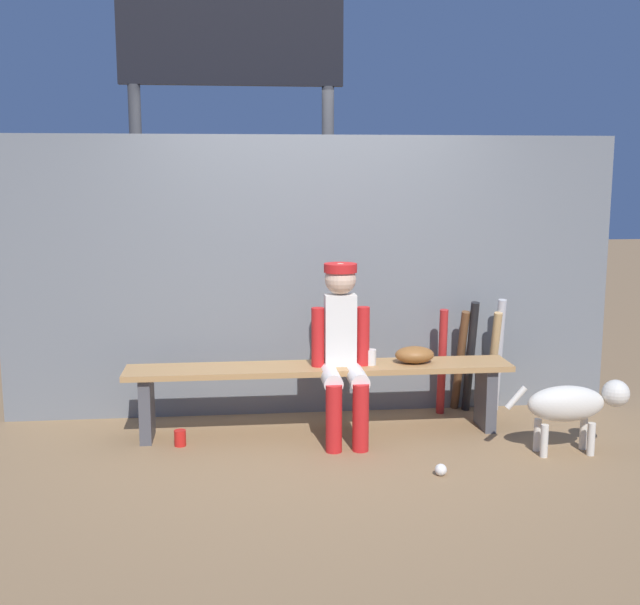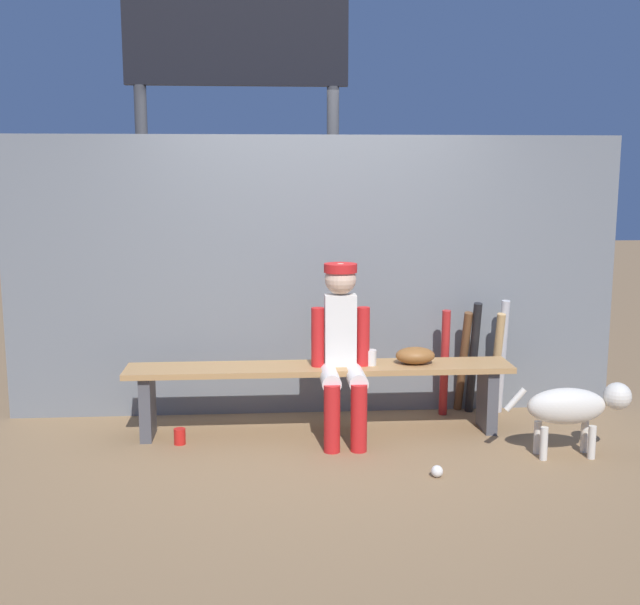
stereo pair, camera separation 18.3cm
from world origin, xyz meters
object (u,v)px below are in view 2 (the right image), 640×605
Objects in this scene: bat_wood_dark at (463,362)px; dog at (575,406)px; player_seated at (342,345)px; bat_aluminum_black at (473,358)px; cup_on_ground at (180,436)px; cup_on_bench at (371,358)px; scoreboard at (245,91)px; bat_aluminum_red at (445,363)px; baseball_glove at (415,355)px; bat_aluminum_silver at (502,357)px; dugout_bench at (320,380)px; bat_wood_tan at (497,363)px; baseball at (437,471)px.

bat_wood_dark is 1.09m from dog.
player_seated is 1.18m from bat_aluminum_black.
bat_aluminum_black is 8.07× the size of cup_on_ground.
bat_wood_dark is 0.97× the size of dog.
cup_on_bench is 2.45m from scoreboard.
bat_aluminum_black is at bearing 5.07° from bat_aluminum_red.
bat_aluminum_silver is at bearing 26.39° from baseball_glove.
dugout_bench is 0.70m from baseball_glove.
scoreboard is (-1.65, 0.80, 2.09)m from bat_wood_dark.
bat_wood_tan reaches higher than dugout_bench.
baseball_glove reaches higher than dog.
player_seated reaches higher than baseball.
dugout_bench is at bearing -160.82° from bat_aluminum_red.
dugout_bench is 0.76× the size of scoreboard.
dugout_bench is 0.34m from player_seated.
bat_wood_tan is (0.41, 0.03, -0.01)m from bat_aluminum_red.
bat_aluminum_red is 0.93× the size of bat_aluminum_black.
dugout_bench is 1.03m from bat_aluminum_red.
bat_aluminum_red is 0.72m from cup_on_bench.
dugout_bench is 24.74× the size of cup_on_ground.
player_seated is at bearing -155.60° from cup_on_bench.
bat_aluminum_red is 7.51× the size of cup_on_ground.
bat_aluminum_silver reaches higher than cup_on_bench.
bat_wood_tan is 1.47m from baseball.
scoreboard reaches higher than dog.
player_seated is 1.50× the size of bat_wood_dark.
dog is (0.95, -0.56, -0.22)m from baseball_glove.
bat_aluminum_black is (1.05, 0.47, -0.23)m from player_seated.
dog is (1.48, -0.45, -0.34)m from player_seated.
player_seated reaches higher than bat_aluminum_red.
player_seated is 0.56m from baseball_glove.
cup_on_ground is at bearing -170.74° from dugout_bench.
bat_wood_dark is (0.99, 0.52, -0.27)m from player_seated.
bat_aluminum_black reaches higher than bat_aluminum_red.
bat_aluminum_black reaches higher than cup_on_ground.
cup_on_bench is (-0.84, -0.38, 0.11)m from bat_aluminum_black.
dugout_bench is 3.05× the size of bat_aluminum_silver.
bat_wood_dark is 0.23× the size of scoreboard.
player_seated is at bearing -158.72° from bat_wood_tan.
player_seated is 2.34m from scoreboard.
bat_aluminum_black reaches higher than baseball_glove.
bat_wood_dark is at bearing 28.54° from cup_on_bench.
player_seated reaches higher than bat_aluminum_black.
bat_wood_dark is at bearing 22.29° from bat_aluminum_red.
baseball_glove is 0.08× the size of scoreboard.
cup_on_bench reaches higher than baseball.
scoreboard is at bearing 153.97° from bat_aluminum_black.
baseball is at bearing -70.48° from cup_on_bench.
scoreboard is (-1.50, 0.86, 2.08)m from bat_aluminum_red.
dog is at bearing -62.79° from bat_wood_dark.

